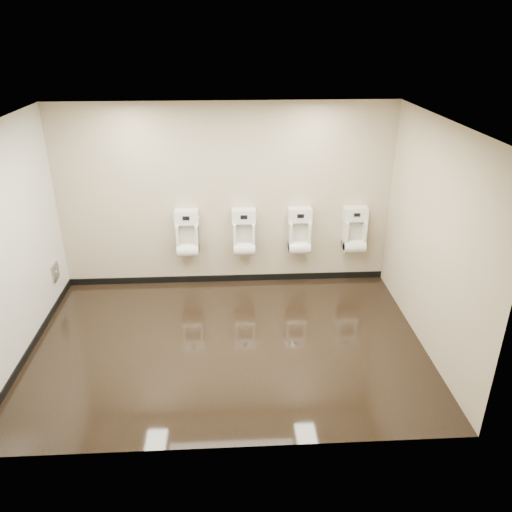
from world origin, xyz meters
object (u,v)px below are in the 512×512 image
Objects in this scene: urinal_1 at (244,235)px; urinal_0 at (187,237)px; urinal_2 at (299,234)px; urinal_3 at (355,233)px; access_panel at (55,272)px.

urinal_0 is at bearing 180.00° from urinal_1.
urinal_0 is 1.00× the size of urinal_2.
urinal_1 and urinal_3 have the same top height.
urinal_0 is (1.89, 0.43, 0.33)m from access_panel.
urinal_0 is 1.00× the size of urinal_1.
urinal_1 is (2.75, 0.43, 0.33)m from access_panel.
urinal_2 is (3.60, 0.43, 0.33)m from access_panel.
access_panel is 0.36× the size of urinal_3.
urinal_0 is at bearing 12.70° from access_panel.
urinal_1 is at bearing 180.00° from urinal_3.
urinal_3 is at bearing 0.00° from urinal_2.
urinal_0 and urinal_3 have the same top height.
access_panel is 2.80m from urinal_1.
access_panel is at bearing -167.30° from urinal_0.
access_panel is 0.36× the size of urinal_1.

